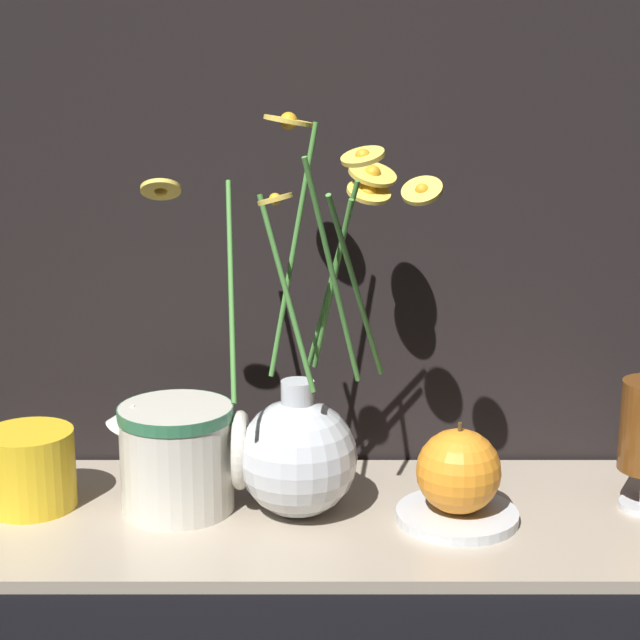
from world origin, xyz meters
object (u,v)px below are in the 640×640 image
Objects in this scene: vase_with_flowers at (298,442)px; ceramic_pitcher at (178,453)px; orange_fruit at (457,471)px; yellow_mug at (26,469)px.

vase_with_flowers is 2.81× the size of ceramic_pitcher.
vase_with_flowers is 4.29× the size of orange_fruit.
ceramic_pitcher is (0.15, -0.01, 0.02)m from yellow_mug.
ceramic_pitcher is at bearing -2.03° from yellow_mug.
yellow_mug is 0.15m from ceramic_pitcher.
vase_with_flowers reaches higher than yellow_mug.
yellow_mug is at bearing 177.97° from ceramic_pitcher.
orange_fruit is at bearing -6.25° from vase_with_flowers.
vase_with_flowers is at bearing 173.75° from orange_fruit.
orange_fruit is at bearing -4.57° from yellow_mug.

